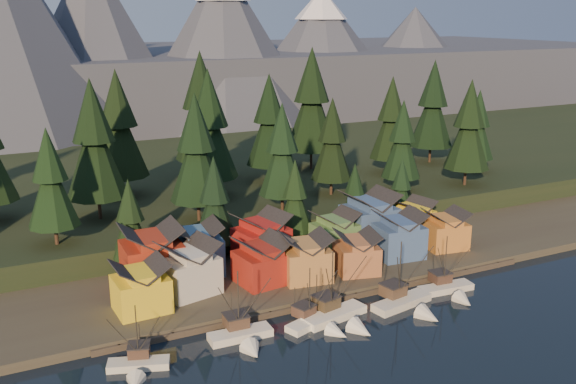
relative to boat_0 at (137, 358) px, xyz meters
name	(u,v)px	position (x,y,z in m)	size (l,w,h in m)	color
ground	(385,342)	(34.88, -8.15, -1.94)	(500.00, 500.00, 0.00)	black
shore_strip	(273,251)	(34.88, 31.85, -1.19)	(400.00, 50.00, 1.50)	#393329
hillside	(195,183)	(34.88, 81.85, 1.06)	(420.00, 100.00, 6.00)	black
dock	(330,296)	(34.88, 8.35, -1.44)	(80.00, 4.00, 1.00)	#4F4639
mountain_ridge	(92,64)	(30.68, 205.44, 24.12)	(560.00, 190.00, 90.00)	#4F5566
boat_0	(137,358)	(0.00, 0.00, 0.00)	(9.03, 9.47, 10.15)	beige
boat_1	(243,328)	(15.96, 1.32, 0.34)	(9.90, 10.75, 11.82)	silver
boat_2	(318,316)	(28.14, 0.56, -0.07)	(10.22, 10.57, 10.37)	white
boat_3	(340,309)	(32.13, 0.43, 0.34)	(12.02, 12.68, 12.48)	white
boat_4	(408,296)	(44.44, -0.41, 0.35)	(11.74, 12.43, 12.44)	beige
boat_5	(450,283)	(54.59, 1.18, 0.12)	(10.32, 11.10, 11.14)	beige
house_front_0	(141,285)	(4.39, 15.17, 3.84)	(8.54, 8.11, 8.15)	yellow
house_front_1	(189,266)	(13.22, 18.33, 4.29)	(10.35, 10.09, 9.01)	beige
house_front_2	(262,259)	(26.00, 16.93, 3.82)	(9.33, 9.39, 8.10)	maroon
house_front_3	(306,256)	(33.48, 14.84, 3.91)	(9.24, 8.92, 8.28)	#AD763D
house_front_4	(357,251)	(43.40, 13.84, 3.45)	(8.84, 9.26, 7.40)	#A16139
house_front_5	(399,233)	(54.69, 16.61, 4.26)	(9.28, 8.60, 8.94)	#395587
house_front_6	(445,228)	(65.87, 16.57, 3.62)	(8.76, 8.41, 7.73)	#BD7430
house_back_0	(152,254)	(8.61, 24.36, 5.14)	(9.90, 9.51, 10.63)	maroon
house_back_1	(197,247)	(17.18, 25.85, 4.52)	(9.13, 9.22, 9.44)	#3C638F
house_back_2	(261,237)	(29.63, 25.44, 4.59)	(10.50, 9.93, 9.58)	maroon
house_back_3	(335,231)	(44.91, 24.43, 3.86)	(8.58, 7.77, 8.17)	#527E44
house_back_4	(369,216)	(53.96, 26.00, 5.12)	(9.92, 9.54, 10.58)	#3A588A
house_back_5	(413,218)	(63.94, 24.61, 3.77)	(8.41, 8.48, 8.02)	yellow
tree_hill_2	(51,182)	(-5.12, 39.85, 15.99)	(9.37, 9.37, 21.82)	#332319
tree_hill_3	(94,143)	(4.88, 51.85, 19.89)	(12.43, 12.43, 28.95)	#332319
tree_hill_4	(119,128)	(12.88, 66.85, 20.04)	(12.55, 12.55, 29.23)	#332319
tree_hill_5	(196,152)	(22.88, 41.85, 18.39)	(11.25, 11.25, 26.21)	#332319
tree_hill_6	(209,128)	(30.88, 56.85, 20.15)	(12.63, 12.63, 29.43)	#332319
tree_hill_7	(282,153)	(40.88, 39.85, 16.85)	(10.04, 10.04, 23.40)	#332319
tree_hill_8	(269,123)	(48.88, 63.85, 18.85)	(11.62, 11.62, 27.06)	#332319
tree_hill_9	(332,142)	(56.88, 46.85, 16.48)	(9.75, 9.75, 22.72)	#332319
tree_hill_10	(312,103)	(64.88, 71.85, 21.90)	(14.01, 14.01, 32.63)	#332319
tree_hill_11	(402,142)	(72.88, 41.85, 16.03)	(9.40, 9.40, 21.90)	#332319
tree_hill_12	(391,121)	(80.88, 57.85, 18.03)	(10.97, 10.97, 25.56)	#332319
tree_hill_13	(469,128)	(90.88, 39.85, 18.27)	(11.16, 11.16, 25.99)	#332319
tree_hill_14	(433,107)	(98.88, 63.85, 19.78)	(12.35, 12.35, 28.76)	#332319
tree_hill_15	(202,110)	(34.88, 73.85, 21.73)	(13.87, 13.87, 32.31)	#332319
tree_hill_17	(478,127)	(102.88, 49.85, 15.98)	(9.36, 9.36, 21.81)	#332319
tree_shore_0	(130,222)	(6.88, 31.85, 9.07)	(7.48, 7.48, 17.42)	#332319
tree_shore_1	(215,203)	(22.88, 31.85, 10.49)	(8.59, 8.59, 20.00)	#332319
tree_shore_2	(295,198)	(39.88, 31.85, 9.21)	(7.58, 7.58, 17.67)	#332319
tree_shore_3	(354,196)	(53.88, 31.85, 8.00)	(6.63, 6.63, 15.45)	#332319
tree_shore_4	(401,189)	(65.88, 31.85, 7.91)	(6.56, 6.56, 15.29)	#332319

